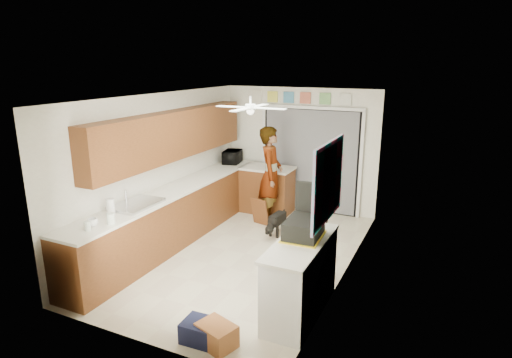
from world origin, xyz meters
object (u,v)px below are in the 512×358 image
(paper_towel_roll, at_px, (111,207))
(man, at_px, (271,175))
(dog, at_px, (277,223))
(cardboard_box, at_px, (217,335))
(navy_crate, at_px, (200,331))
(cup, at_px, (93,222))
(suitcase, at_px, (304,228))
(microwave, at_px, (232,157))

(paper_towel_roll, bearing_deg, man, 69.33)
(paper_towel_roll, bearing_deg, dog, 58.11)
(cardboard_box, height_order, navy_crate, cardboard_box)
(paper_towel_roll, relative_size, dog, 0.42)
(navy_crate, distance_m, man, 3.89)
(cup, relative_size, suitcase, 0.25)
(man, distance_m, dog, 0.98)
(navy_crate, bearing_deg, microwave, 113.61)
(man, bearing_deg, microwave, 49.47)
(paper_towel_roll, height_order, cardboard_box, paper_towel_roll)
(microwave, height_order, man, man)
(man, bearing_deg, navy_crate, 175.67)
(suitcase, xyz_separation_m, navy_crate, (-0.78, -1.14, -0.94))
(paper_towel_roll, bearing_deg, microwave, 89.39)
(microwave, xyz_separation_m, navy_crate, (1.85, -4.23, -0.96))
(suitcase, bearing_deg, navy_crate, -126.92)
(microwave, height_order, suitcase, microwave)
(paper_towel_roll, relative_size, suitcase, 0.44)
(microwave, bearing_deg, paper_towel_roll, 166.56)
(paper_towel_roll, xyz_separation_m, dog, (1.51, 2.42, -0.84))
(suitcase, xyz_separation_m, man, (-1.54, 2.59, -0.13))
(navy_crate, bearing_deg, cardboard_box, 0.00)
(cup, bearing_deg, man, 73.05)
(cardboard_box, bearing_deg, paper_towel_roll, 160.53)
(paper_towel_roll, height_order, dog, paper_towel_roll)
(cup, distance_m, man, 3.56)
(navy_crate, xyz_separation_m, man, (-0.76, 3.72, 0.81))
(microwave, bearing_deg, suitcase, -152.41)
(microwave, height_order, dog, microwave)
(paper_towel_roll, bearing_deg, cardboard_box, -19.47)
(cup, height_order, cardboard_box, cup)
(dog, bearing_deg, suitcase, -55.18)
(cardboard_box, bearing_deg, man, 104.55)
(cardboard_box, distance_m, dog, 3.22)
(cup, bearing_deg, microwave, 90.75)
(dog, bearing_deg, cup, -111.54)
(cardboard_box, bearing_deg, dog, 100.52)
(cup, xyz_separation_m, man, (1.04, 3.41, -0.07))
(navy_crate, xyz_separation_m, dog, (-0.38, 3.16, 0.10))
(cup, relative_size, man, 0.07)
(suitcase, xyz_separation_m, dog, (-1.16, 2.02, -0.84))
(microwave, distance_m, cardboard_box, 4.79)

